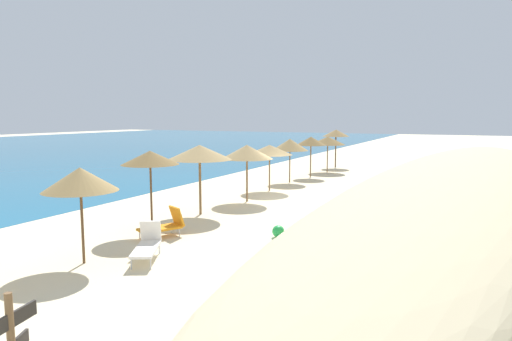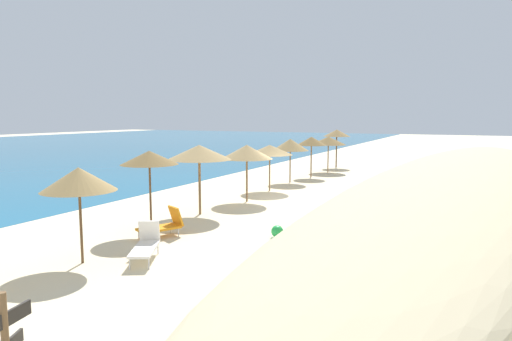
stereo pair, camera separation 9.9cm
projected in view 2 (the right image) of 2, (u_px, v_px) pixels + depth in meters
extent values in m
plane|color=beige|center=(295.00, 200.00, 21.22)|extent=(160.00, 160.00, 0.00)
ellipsoid|color=beige|center=(464.00, 183.00, 19.68)|extent=(39.63, 9.84, 2.06)
cylinder|color=brown|center=(81.00, 225.00, 12.02)|extent=(0.07, 0.07, 2.10)
cone|color=#9E7F4C|center=(79.00, 179.00, 11.87)|extent=(1.95, 1.95, 0.63)
cylinder|color=brown|center=(150.00, 196.00, 15.31)|extent=(0.07, 0.07, 2.44)
cone|color=olive|center=(149.00, 158.00, 15.16)|extent=(1.93, 1.93, 0.46)
cylinder|color=brown|center=(200.00, 185.00, 17.99)|extent=(0.10, 0.10, 2.34)
cone|color=tan|center=(199.00, 152.00, 17.83)|extent=(2.54, 2.54, 0.58)
cylinder|color=brown|center=(247.00, 179.00, 20.74)|extent=(0.09, 0.09, 2.11)
cone|color=tan|center=(247.00, 152.00, 20.60)|extent=(2.35, 2.35, 0.64)
cylinder|color=brown|center=(270.00, 171.00, 23.73)|extent=(0.07, 0.07, 2.04)
cone|color=tan|center=(270.00, 150.00, 23.60)|extent=(2.38, 2.38, 0.52)
cylinder|color=brown|center=(290.00, 165.00, 26.64)|extent=(0.07, 0.07, 2.03)
cone|color=#9E7F4C|center=(290.00, 145.00, 26.50)|extent=(2.14, 2.14, 0.69)
cylinder|color=brown|center=(311.00, 160.00, 28.94)|extent=(0.08, 0.08, 2.18)
cone|color=olive|center=(311.00, 141.00, 28.80)|extent=(1.92, 1.92, 0.55)
cylinder|color=brown|center=(328.00, 157.00, 31.66)|extent=(0.08, 0.08, 2.05)
cone|color=olive|center=(328.00, 141.00, 31.52)|extent=(2.45, 2.45, 0.57)
cylinder|color=brown|center=(336.00, 151.00, 34.56)|extent=(0.10, 0.10, 2.49)
cone|color=olive|center=(337.00, 133.00, 34.40)|extent=(2.01, 2.01, 0.52)
cube|color=white|center=(144.00, 249.00, 12.23)|extent=(1.64, 1.24, 0.07)
cube|color=white|center=(149.00, 231.00, 12.93)|extent=(0.46, 0.61, 0.62)
cylinder|color=silver|center=(130.00, 264.00, 11.59)|extent=(0.04, 0.04, 0.31)
cylinder|color=silver|center=(149.00, 264.00, 11.61)|extent=(0.04, 0.04, 0.31)
cylinder|color=silver|center=(141.00, 249.00, 12.90)|extent=(0.04, 0.04, 0.31)
cylinder|color=silver|center=(158.00, 249.00, 12.92)|extent=(0.04, 0.04, 0.31)
cube|color=orange|center=(159.00, 228.00, 14.66)|extent=(1.49, 1.18, 0.07)
cube|color=orange|center=(176.00, 216.00, 15.01)|extent=(0.52, 0.71, 0.64)
cylinder|color=silver|center=(139.00, 234.00, 14.56)|extent=(0.04, 0.04, 0.27)
cylinder|color=silver|center=(146.00, 238.00, 14.12)|extent=(0.04, 0.04, 0.27)
cylinder|color=silver|center=(171.00, 229.00, 15.25)|extent=(0.04, 0.04, 0.27)
cylinder|color=silver|center=(179.00, 232.00, 14.81)|extent=(0.04, 0.04, 0.27)
cube|color=#332D28|center=(4.00, 321.00, 5.26)|extent=(0.83, 0.21, 0.18)
sphere|color=green|center=(277.00, 231.00, 14.68)|extent=(0.39, 0.39, 0.39)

